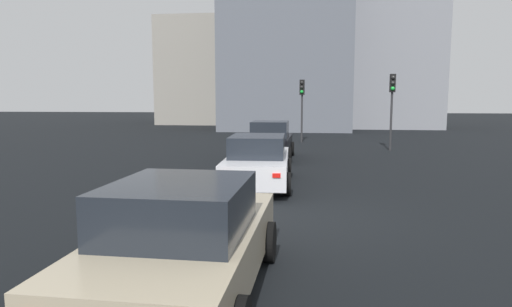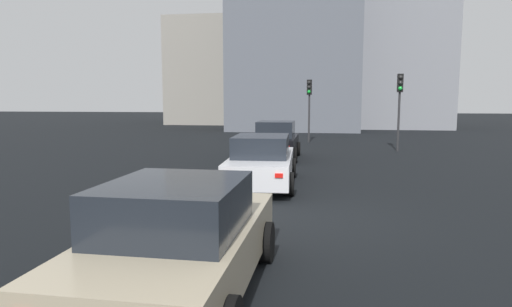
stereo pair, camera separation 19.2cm
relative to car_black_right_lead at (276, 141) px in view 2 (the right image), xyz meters
The scene contains 9 objects.
ground_plane 9.45m from the car_black_right_lead, behind, with size 160.00×160.00×0.20m, color black.
car_black_right_lead is the anchor object (origin of this frame).
car_white_right_second 5.95m from the car_black_right_lead, behind, with size 4.73×2.11×1.52m.
car_beige_right_third 13.49m from the car_black_right_lead, behind, with size 4.36×2.14×1.55m.
traffic_light_near_left 7.14m from the car_black_right_lead, 57.19° to the right, with size 0.32×0.29×3.84m.
traffic_light_near_right 7.99m from the car_black_right_lead, ahead, with size 0.33×0.30×3.77m.
building_facade_left 26.07m from the car_black_right_lead, 17.58° to the right, with size 8.48×11.34×14.32m, color gray.
building_facade_center 23.99m from the car_black_right_lead, ahead, with size 15.51×10.77×13.98m, color slate.
building_facade_right 31.47m from the car_black_right_lead, 15.60° to the left, with size 11.17×11.51×11.08m, color gray.
Camera 2 is at (-9.48, -0.21, 2.55)m, focal length 30.51 mm.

